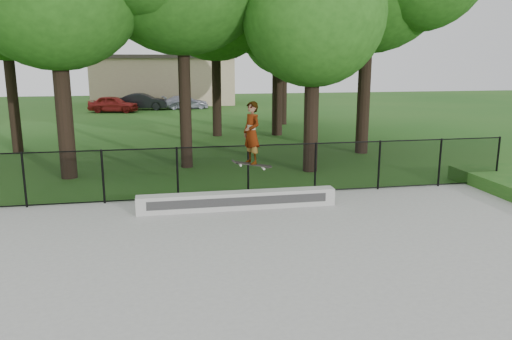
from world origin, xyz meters
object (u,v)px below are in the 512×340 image
Objects in this scene: skater_airborne at (252,134)px; car_c at (185,102)px; car_b at (143,102)px; car_a at (113,104)px; grind_ledge at (238,200)px.

car_c is at bearing 90.36° from skater_airborne.
car_c is 1.94× the size of skater_airborne.
skater_airborne reaches higher than car_c.
car_b is 2.04× the size of skater_airborne.
car_b reaches higher than car_c.
car_b is (2.13, 1.60, 0.02)m from car_a.
car_a is at bearing 135.07° from car_b.
car_b is 28.67m from skater_airborne.
car_a is 2.66m from car_b.
skater_airborne is at bearing -39.45° from grind_ledge.
grind_ledge is at bearing 171.99° from car_c.
grind_ledge is 1.56× the size of car_c.
car_b is 1.05× the size of car_c.
car_b is at bearing 97.08° from skater_airborne.
car_a is at bearing 101.92° from skater_airborne.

